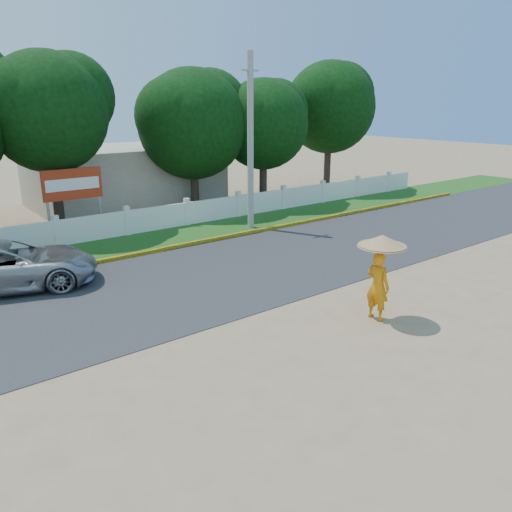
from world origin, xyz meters
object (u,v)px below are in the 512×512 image
at_px(vehicle, 6,266).
at_px(utility_pole, 250,144).
at_px(billboard, 73,188).
at_px(monk_with_parasol, 380,265).

bearing_deg(vehicle, utility_pole, -64.93).
height_order(utility_pole, vehicle, utility_pole).
bearing_deg(billboard, utility_pole, -25.80).
bearing_deg(utility_pole, billboard, 154.20).
distance_m(utility_pole, vehicle, 11.33).
bearing_deg(monk_with_parasol, utility_pole, 71.34).
xyz_separation_m(vehicle, billboard, (3.86, 4.96, 1.39)).
relative_size(utility_pole, vehicle, 1.43).
relative_size(vehicle, billboard, 1.83).
bearing_deg(billboard, monk_with_parasol, -75.53).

